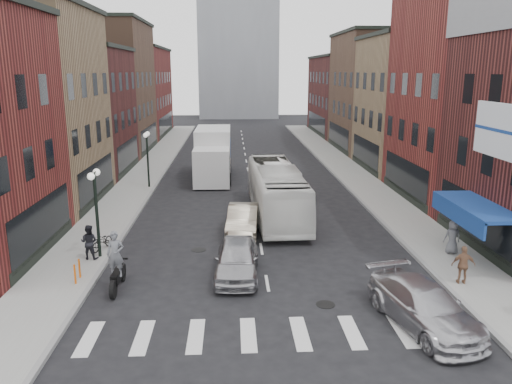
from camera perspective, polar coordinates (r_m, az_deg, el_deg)
ground at (r=19.55m, az=1.50°, el=-11.57°), size 160.00×160.00×0.00m
sidewalk_left at (r=41.11m, az=-12.75°, el=1.75°), size 3.00×74.00×0.15m
sidewalk_right at (r=41.67m, az=10.95°, el=2.00°), size 3.00×74.00×0.15m
curb_left at (r=40.89m, az=-10.67°, el=1.68°), size 0.20×74.00×0.16m
curb_right at (r=41.36m, az=8.93°, el=1.89°), size 0.20×74.00×0.16m
crosswalk_stripes at (r=16.90m, az=2.29°, el=-15.91°), size 12.00×2.20×0.01m
bldg_left_mid_a at (r=34.51m, az=-26.38°, el=8.65°), size 10.30×10.20×12.30m
bldg_left_mid_b at (r=43.92m, az=-21.13°, el=8.62°), size 10.30×10.20×10.30m
bldg_left_far_a at (r=54.39m, az=-17.67°, el=11.28°), size 10.30×12.20×13.30m
bldg_left_far_b at (r=68.06m, az=-14.63°, el=10.99°), size 10.30×16.20×11.30m
bldg_right_mid_a at (r=35.63m, az=24.98°, el=10.53°), size 10.30×10.20×14.30m
bldg_right_mid_b at (r=44.81m, az=18.88°, el=9.53°), size 10.30×10.20×11.30m
bldg_right_far_a at (r=55.16m, az=14.72°, el=10.98°), size 10.30×12.20×12.30m
bldg_right_far_b at (r=68.68m, az=11.17°, el=10.78°), size 10.30×16.20×10.30m
awning_blue at (r=23.32m, az=23.50°, el=-1.66°), size 1.80×5.00×0.78m
billboard_sign at (r=20.80m, az=25.96°, el=6.22°), size 1.52×3.00×3.70m
streetlamp_near at (r=23.10m, az=-17.86°, el=-0.58°), size 0.32×1.22×4.11m
streetlamp_far at (r=36.54m, az=-12.32°, el=4.83°), size 0.32×1.22×4.11m
bike_rack at (r=21.40m, az=-19.75°, el=-8.52°), size 0.08×0.68×0.80m
box_truck at (r=39.55m, az=-4.94°, el=4.28°), size 2.81×8.88×3.87m
motorcycle_rider at (r=20.17m, az=-15.68°, el=-7.81°), size 0.66×2.37×2.41m
transit_bus at (r=29.14m, az=2.32°, el=0.13°), size 2.92×10.97×3.03m
sedan_left_near at (r=20.87m, az=-2.20°, el=-7.65°), size 2.00×4.49×1.50m
sedan_left_far at (r=26.26m, az=-1.51°, el=-3.17°), size 1.90×4.54×1.46m
curb_car at (r=17.92m, az=18.64°, el=-12.25°), size 3.14×5.32×1.45m
parked_bicycle at (r=24.60m, az=-17.17°, el=-5.41°), size 1.03×1.61×0.80m
ped_left_solo at (r=23.48m, az=-18.55°, el=-5.43°), size 0.83×0.56×1.57m
ped_right_b at (r=21.40m, az=22.62°, el=-7.70°), size 0.97×0.60×1.55m
ped_right_c at (r=24.64m, az=21.53°, el=-4.80°), size 0.77×0.51×1.57m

